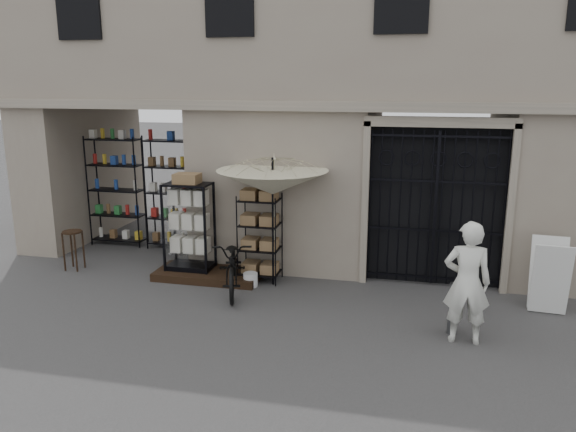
% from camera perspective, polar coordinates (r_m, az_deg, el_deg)
% --- Properties ---
extents(ground, '(80.00, 80.00, 0.00)m').
position_cam_1_polar(ground, '(8.95, 3.02, -10.78)').
color(ground, black).
rests_on(ground, ground).
extents(main_building, '(14.00, 4.00, 9.00)m').
position_cam_1_polar(main_building, '(12.14, 6.77, 17.31)').
color(main_building, gray).
rests_on(main_building, ground).
extents(shop_recess, '(3.00, 1.70, 3.00)m').
position_cam_1_polar(shop_recess, '(12.52, -15.25, 3.02)').
color(shop_recess, black).
rests_on(shop_recess, ground).
extents(shop_shelving, '(2.70, 0.50, 2.50)m').
position_cam_1_polar(shop_shelving, '(13.02, -14.35, 2.35)').
color(shop_shelving, black).
rests_on(shop_shelving, ground).
extents(iron_gate, '(2.50, 0.21, 3.00)m').
position_cam_1_polar(iron_gate, '(10.55, 14.73, 1.14)').
color(iron_gate, black).
rests_on(iron_gate, ground).
extents(step_platform, '(2.00, 0.90, 0.15)m').
position_cam_1_polar(step_platform, '(10.92, -8.07, -5.89)').
color(step_platform, black).
rests_on(step_platform, ground).
extents(display_cabinet, '(0.94, 0.71, 1.81)m').
position_cam_1_polar(display_cabinet, '(10.86, -10.02, -1.51)').
color(display_cabinet, black).
rests_on(display_cabinet, step_platform).
extents(wire_rack, '(0.79, 0.61, 1.66)m').
position_cam_1_polar(wire_rack, '(10.50, -2.87, -2.34)').
color(wire_rack, black).
rests_on(wire_rack, ground).
extents(market_umbrella, '(2.32, 2.33, 2.85)m').
position_cam_1_polar(market_umbrella, '(9.99, -1.58, 4.12)').
color(market_umbrella, black).
rests_on(market_umbrella, ground).
extents(white_bucket, '(0.28, 0.28, 0.25)m').
position_cam_1_polar(white_bucket, '(10.41, -3.82, -6.47)').
color(white_bucket, silver).
rests_on(white_bucket, ground).
extents(bicycle, '(0.93, 1.15, 1.91)m').
position_cam_1_polar(bicycle, '(10.26, -5.53, -7.56)').
color(bicycle, black).
rests_on(bicycle, ground).
extents(wooden_stool, '(0.48, 0.48, 0.80)m').
position_cam_1_polar(wooden_stool, '(12.00, -20.95, -3.16)').
color(wooden_stool, black).
rests_on(wooden_stool, ground).
extents(steel_bollard, '(0.18, 0.18, 0.79)m').
position_cam_1_polar(steel_bollard, '(8.78, 16.43, -9.01)').
color(steel_bollard, '#4D4E51').
rests_on(steel_bollard, ground).
extents(shopkeeper, '(0.68, 1.81, 0.43)m').
position_cam_1_polar(shopkeeper, '(8.74, 17.29, -12.04)').
color(shopkeeper, silver).
rests_on(shopkeeper, ground).
extents(easel_sign, '(0.62, 0.70, 1.20)m').
position_cam_1_polar(easel_sign, '(10.02, 25.03, -5.57)').
color(easel_sign, silver).
rests_on(easel_sign, ground).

